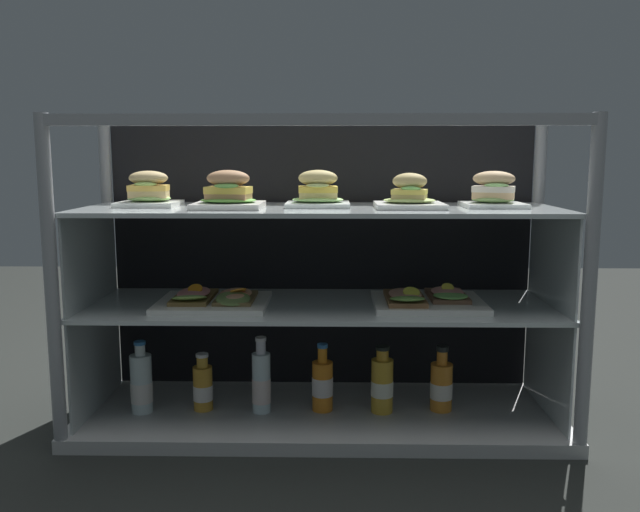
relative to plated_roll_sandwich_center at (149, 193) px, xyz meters
The scene contains 20 objects.
ground_plane 0.92m from the plated_roll_sandwich_center, ahead, with size 6.00×6.00×0.02m, color black.
case_base_deck 0.90m from the plated_roll_sandwich_center, ahead, with size 1.53×0.52×0.04m, color #BDBDBC.
case_frame 0.59m from the plated_roll_sandwich_center, 10.76° to the left, with size 1.53×0.52×0.97m.
riser_lower_tier 0.76m from the plated_roll_sandwich_center, ahead, with size 1.45×0.44×0.33m.
shelf_lower_glass 0.65m from the plated_roll_sandwich_center, ahead, with size 1.47×0.46×0.01m, color silver.
riser_upper_tier 0.58m from the plated_roll_sandwich_center, ahead, with size 1.45×0.44×0.29m.
shelf_upper_glass 0.54m from the plated_roll_sandwich_center, ahead, with size 1.47×0.46×0.01m, color silver.
plated_roll_sandwich_center is the anchor object (origin of this frame).
plated_roll_sandwich_near_left_corner 0.27m from the plated_roll_sandwich_center, 16.53° to the right, with size 0.21×0.21×0.12m.
plated_roll_sandwich_mid_right 0.53m from the plated_roll_sandwich_center, ahead, with size 0.20×0.20×0.11m.
plated_roll_sandwich_far_left 0.81m from the plated_roll_sandwich_center, ahead, with size 0.21×0.21×0.11m.
plated_roll_sandwich_near_right_corner 1.07m from the plated_roll_sandwich_center, ahead, with size 0.18×0.18×0.11m.
open_sandwich_tray_near_left_corner 0.39m from the plated_roll_sandwich_center, 16.64° to the right, with size 0.34×0.29×0.06m.
open_sandwich_tray_mid_right 0.93m from the plated_roll_sandwich_center, ahead, with size 0.34×0.29×0.06m.
juice_bottle_near_post 0.61m from the plated_roll_sandwich_center, 114.31° to the right, with size 0.07×0.07×0.23m.
juice_bottle_front_left_end 0.64m from the plated_roll_sandwich_center, 14.41° to the right, with size 0.06×0.06×0.19m.
juice_bottle_tucked_behind 0.70m from the plated_roll_sandwich_center, ahead, with size 0.06×0.06×0.24m.
juice_bottle_front_fourth 0.82m from the plated_roll_sandwich_center, ahead, with size 0.07×0.07×0.22m.
juice_bottle_front_right_end 0.95m from the plated_roll_sandwich_center, ahead, with size 0.07×0.07×0.22m.
juice_bottle_back_right 1.11m from the plated_roll_sandwich_center, ahead, with size 0.07×0.07×0.21m.
Camera 1 is at (0.04, -2.02, 0.85)m, focal length 36.75 mm.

